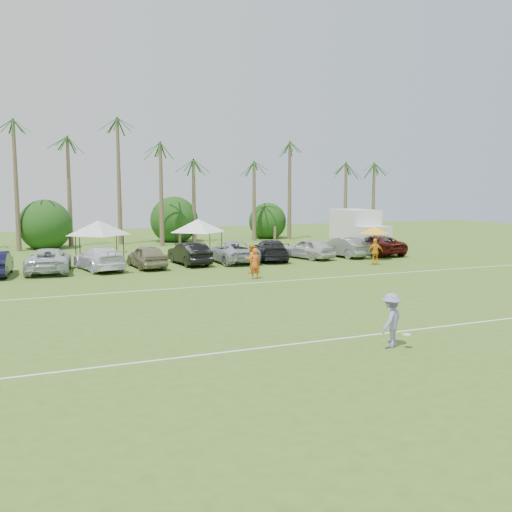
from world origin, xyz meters
name	(u,v)px	position (x,y,z in m)	size (l,w,h in m)	color
ground	(323,361)	(0.00, 0.00, 0.00)	(120.00, 120.00, 0.00)	#40641E
field_lines	(231,309)	(0.00, 8.00, 0.01)	(80.00, 12.10, 0.01)	white
palm_tree_3	(16,130)	(-8.00, 38.00, 10.06)	(2.40, 2.40, 11.90)	brown
palm_tree_4	(67,162)	(-4.00, 38.00, 7.48)	(2.40, 2.40, 8.90)	brown
palm_tree_5	(113,153)	(0.00, 38.00, 8.35)	(2.40, 2.40, 9.90)	brown
palm_tree_6	(157,145)	(4.00, 38.00, 9.21)	(2.40, 2.40, 10.90)	brown
palm_tree_7	(199,137)	(8.00, 38.00, 10.06)	(2.40, 2.40, 11.90)	brown
palm_tree_8	(248,165)	(13.00, 38.00, 7.48)	(2.40, 2.40, 8.90)	brown
palm_tree_9	(293,157)	(18.00, 38.00, 8.35)	(2.40, 2.40, 9.90)	brown
palm_tree_10	(336,150)	(23.00, 38.00, 9.21)	(2.40, 2.40, 10.90)	brown
palm_tree_11	(368,143)	(27.00, 38.00, 10.06)	(2.40, 2.40, 11.90)	brown
bush_tree_1	(45,227)	(-6.00, 39.00, 1.80)	(4.00, 4.00, 4.00)	brown
bush_tree_2	(177,224)	(6.00, 39.00, 1.80)	(4.00, 4.00, 4.00)	brown
bush_tree_3	(271,222)	(16.00, 39.00, 1.80)	(4.00, 4.00, 4.00)	brown
sideline_player_a	(255,264)	(4.23, 15.38, 0.88)	(0.64, 0.42, 1.77)	#EB571A
sideline_player_b	(251,259)	(4.90, 17.55, 0.89)	(0.87, 0.68, 1.79)	orange
sideline_player_c	(375,252)	(14.08, 17.61, 0.91)	(1.07, 0.45, 1.83)	orange
box_truck	(359,228)	(18.49, 26.36, 1.82)	(3.07, 6.80, 3.40)	silver
canopy_tent_left	(98,220)	(-3.16, 25.40, 3.03)	(4.36, 4.36, 3.53)	black
canopy_tent_right	(198,219)	(4.17, 26.14, 2.94)	(4.23, 4.23, 3.43)	black
market_umbrella	(375,230)	(15.69, 20.06, 2.19)	(2.19, 2.19, 2.44)	black
frisbee_player	(391,320)	(2.81, 0.46, 0.90)	(1.34, 1.19, 1.79)	#8883BA
parked_car_2	(49,260)	(-6.58, 22.74, 0.76)	(2.52, 5.47, 1.52)	silver
parked_car_3	(99,258)	(-3.55, 22.51, 0.76)	(2.13, 5.23, 1.52)	white
parked_car_4	(147,256)	(-0.53, 22.33, 0.76)	(1.79, 4.46, 1.52)	gray
parked_car_5	(189,254)	(2.50, 22.83, 0.76)	(1.61, 4.61, 1.52)	black
parked_car_6	(231,252)	(5.53, 22.83, 0.76)	(2.52, 5.47, 1.52)	#A8ACB9
parked_car_7	(270,250)	(8.56, 22.76, 0.76)	(2.13, 5.23, 1.52)	black
parked_car_8	(308,249)	(11.59, 22.58, 0.76)	(1.79, 4.46, 1.52)	silver
parked_car_9	(343,247)	(14.61, 22.57, 0.76)	(1.61, 4.61, 1.52)	gray
parked_car_10	(375,245)	(17.64, 22.84, 0.76)	(2.52, 5.47, 1.52)	#50120F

